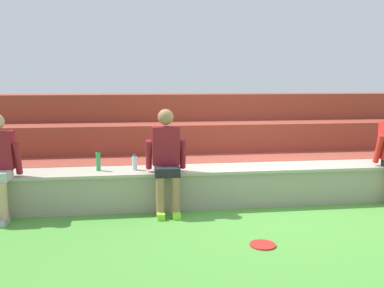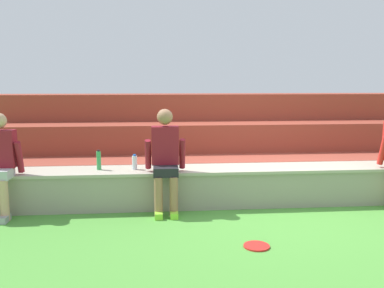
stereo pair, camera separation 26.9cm
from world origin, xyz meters
TOP-DOWN VIEW (x-y plane):
  - ground_plane at (0.00, 0.00)m, footprint 80.00×80.00m
  - stone_seating_wall at (0.00, 0.29)m, footprint 8.07×0.63m
  - brick_bleachers at (0.00, 2.25)m, footprint 9.29×2.39m
  - person_left_of_center at (-1.44, 0.01)m, footprint 0.54×0.57m
  - water_bottle_mid_left at (-2.35, 0.31)m, footprint 0.06×0.06m
  - water_bottle_near_right at (-1.86, 0.29)m, footprint 0.07×0.07m
  - frisbee at (-0.51, -1.29)m, footprint 0.28×0.28m

SIDE VIEW (x-z plane):
  - ground_plane at x=0.00m, z-range 0.00..0.00m
  - frisbee at x=-0.51m, z-range 0.00..0.02m
  - stone_seating_wall at x=0.00m, z-range 0.02..0.55m
  - brick_bleachers at x=0.00m, z-range -0.17..1.33m
  - water_bottle_near_right at x=-1.86m, z-range 0.52..0.74m
  - water_bottle_mid_left at x=-2.35m, z-range 0.52..0.80m
  - person_left_of_center at x=-1.44m, z-range 0.05..1.43m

